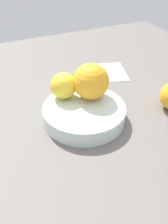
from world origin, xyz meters
The scene contains 5 objects.
ground_plane centered at (0.00, 0.00, -1.00)cm, with size 110.00×110.00×2.00cm, color #66605B.
fruit_bowl centered at (0.00, 0.00, 1.71)cm, with size 18.94×18.94×3.62cm.
orange_in_bowl_0 centered at (-5.69, -2.65, 6.69)cm, with size 6.15×6.15×6.15cm, color yellow.
orange_in_bowl_1 centered at (-3.11, 3.14, 7.81)cm, with size 8.40×8.40×8.40cm, color #F9A823.
folded_napkin centered at (-18.35, 15.43, 0.15)cm, with size 11.97×11.97×0.30cm, color silver.
Camera 1 is at (44.78, -20.10, 38.38)cm, focal length 42.79 mm.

